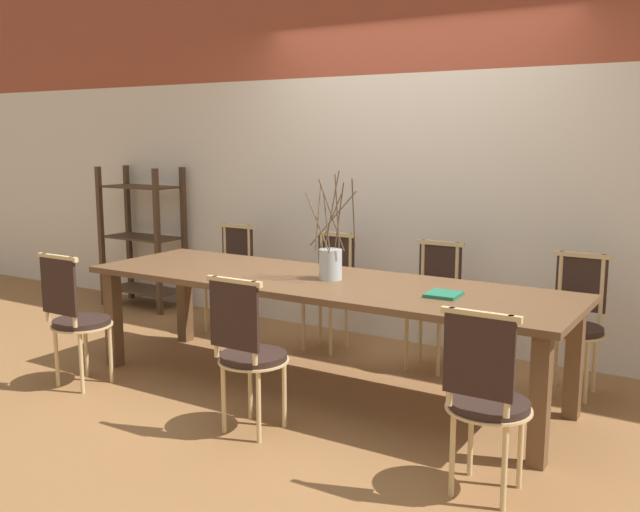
# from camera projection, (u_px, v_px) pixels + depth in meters

# --- Properties ---
(ground_plane) EXTENTS (16.00, 16.00, 0.00)m
(ground_plane) POSITION_uv_depth(u_px,v_px,m) (320.00, 388.00, 4.64)
(ground_plane) COLOR olive
(wall_rear) EXTENTS (12.00, 0.06, 3.20)m
(wall_rear) POSITION_uv_depth(u_px,v_px,m) (410.00, 139.00, 5.48)
(wall_rear) COLOR beige
(wall_rear) RESTS_ON ground_plane
(dining_table) EXTENTS (3.21, 0.94, 0.73)m
(dining_table) POSITION_uv_depth(u_px,v_px,m) (320.00, 291.00, 4.53)
(dining_table) COLOR brown
(dining_table) RESTS_ON ground_plane
(chair_near_leftend) EXTENTS (0.39, 0.39, 0.89)m
(chair_near_leftend) POSITION_uv_depth(u_px,v_px,m) (75.00, 315.00, 4.60)
(chair_near_leftend) COLOR black
(chair_near_leftend) RESTS_ON ground_plane
(chair_near_left) EXTENTS (0.39, 0.39, 0.89)m
(chair_near_left) POSITION_uv_depth(u_px,v_px,m) (248.00, 349.00, 3.87)
(chair_near_left) COLOR black
(chair_near_left) RESTS_ON ground_plane
(chair_near_center) EXTENTS (0.39, 0.39, 0.89)m
(chair_near_center) POSITION_uv_depth(u_px,v_px,m) (486.00, 395.00, 3.18)
(chair_near_center) COLOR black
(chair_near_center) RESTS_ON ground_plane
(chair_far_leftend) EXTENTS (0.39, 0.39, 0.89)m
(chair_far_leftend) POSITION_uv_depth(u_px,v_px,m) (229.00, 274.00, 5.96)
(chair_far_leftend) COLOR black
(chair_far_leftend) RESTS_ON ground_plane
(chair_far_left) EXTENTS (0.39, 0.39, 0.89)m
(chair_far_left) POSITION_uv_depth(u_px,v_px,m) (329.00, 287.00, 5.45)
(chair_far_left) COLOR black
(chair_far_left) RESTS_ON ground_plane
(chair_far_center) EXTENTS (0.39, 0.39, 0.89)m
(chair_far_center) POSITION_uv_depth(u_px,v_px,m) (433.00, 300.00, 5.01)
(chair_far_center) COLOR black
(chair_far_center) RESTS_ON ground_plane
(chair_far_right) EXTENTS (0.39, 0.39, 0.89)m
(chair_far_right) POSITION_uv_depth(u_px,v_px,m) (575.00, 319.00, 4.50)
(chair_far_right) COLOR black
(chair_far_right) RESTS_ON ground_plane
(vase_centerpiece) EXTENTS (0.40, 0.34, 0.68)m
(vase_centerpiece) POSITION_uv_depth(u_px,v_px,m) (331.00, 261.00, 4.50)
(vase_centerpiece) COLOR #B2BCC1
(vase_centerpiece) RESTS_ON dining_table
(book_stack) EXTENTS (0.19, 0.21, 0.02)m
(book_stack) POSITION_uv_depth(u_px,v_px,m) (444.00, 294.00, 4.05)
(book_stack) COLOR #1E6B4C
(book_stack) RESTS_ON dining_table
(shelving_rack) EXTENTS (0.79, 0.40, 1.34)m
(shelving_rack) POSITION_uv_depth(u_px,v_px,m) (142.00, 238.00, 6.79)
(shelving_rack) COLOR #422D1E
(shelving_rack) RESTS_ON ground_plane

